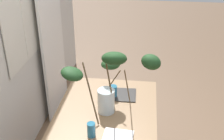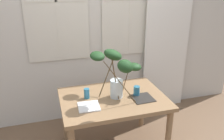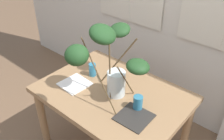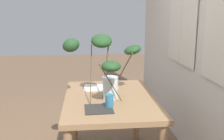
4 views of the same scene
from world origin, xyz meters
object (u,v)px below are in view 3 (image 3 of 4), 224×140
at_px(vase_with_branches, 111,59).
at_px(drinking_glass_blue_right, 138,103).
at_px(plate_square_right, 134,117).
at_px(plate_square_left, 75,84).
at_px(dining_table, 113,101).
at_px(drinking_glass_blue_left, 92,70).

xyz_separation_m(vase_with_branches, drinking_glass_blue_right, (0.25, 0.01, -0.29)).
relative_size(vase_with_branches, drinking_glass_blue_right, 7.02).
xyz_separation_m(drinking_glass_blue_right, plate_square_right, (0.04, -0.09, -0.05)).
bearing_deg(plate_square_left, drinking_glass_blue_right, 10.07).
height_order(dining_table, vase_with_branches, vase_with_branches).
xyz_separation_m(dining_table, plate_square_right, (0.31, -0.12, 0.11)).
xyz_separation_m(dining_table, drinking_glass_blue_right, (0.28, -0.03, 0.16)).
relative_size(plate_square_left, plate_square_right, 0.97).
height_order(drinking_glass_blue_right, plate_square_right, drinking_glass_blue_right).
bearing_deg(plate_square_right, vase_with_branches, 164.27).
distance_m(dining_table, drinking_glass_blue_right, 0.32).
bearing_deg(drinking_glass_blue_left, drinking_glass_blue_right, -9.69).
distance_m(dining_table, plate_square_right, 0.35).
bearing_deg(dining_table, plate_square_right, -21.58).
distance_m(vase_with_branches, drinking_glass_blue_left, 0.44).
relative_size(drinking_glass_blue_left, drinking_glass_blue_right, 1.03).
relative_size(vase_with_branches, plate_square_right, 3.43).
bearing_deg(drinking_glass_blue_right, plate_square_right, -67.95).
height_order(vase_with_branches, drinking_glass_blue_left, vase_with_branches).
distance_m(vase_with_branches, drinking_glass_blue_right, 0.39).
bearing_deg(drinking_glass_blue_left, plate_square_right, -17.39).
relative_size(dining_table, plate_square_right, 5.12).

